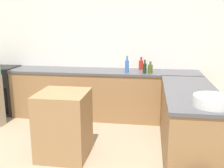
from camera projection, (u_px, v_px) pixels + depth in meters
name	position (u px, v px, depth m)	size (l,w,h in m)	color
wall_back	(107.00, 43.00, 4.96)	(8.00, 0.06, 2.70)	white
counter_back	(104.00, 94.00, 4.84)	(3.42, 0.65, 0.89)	olive
counter_peninsula	(189.00, 122.00, 3.47)	(0.69, 1.85, 0.89)	olive
range_oven	(1.00, 90.00, 5.14)	(0.71, 0.60, 0.90)	black
island_table	(64.00, 124.00, 3.44)	(0.63, 0.64, 0.87)	#997047
mixing_bowl	(213.00, 101.00, 2.72)	(0.40, 0.40, 0.11)	white
hot_sauce_bottle	(141.00, 65.00, 4.80)	(0.08, 0.08, 0.23)	red
olive_oil_bottle	(150.00, 69.00, 4.44)	(0.08, 0.08, 0.21)	#475B1E
wine_bottle_dark	(145.00, 68.00, 4.45)	(0.06, 0.06, 0.23)	black
water_bottle_blue	(127.00, 66.00, 4.53)	(0.07, 0.07, 0.29)	#386BB7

